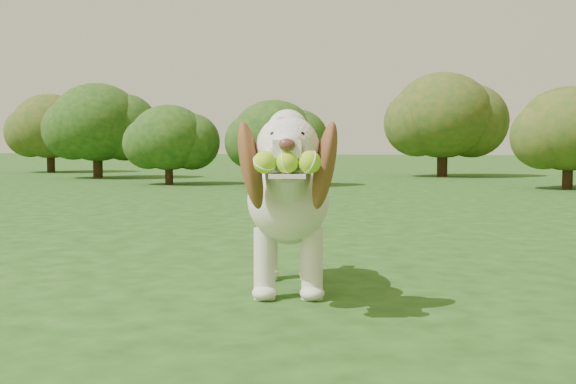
# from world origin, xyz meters

# --- Properties ---
(ground) EXTENTS (80.00, 80.00, 0.00)m
(ground) POSITION_xyz_m (0.00, 0.00, 0.00)
(ground) COLOR #1B3E11
(ground) RESTS_ON ground
(dog) EXTENTS (0.65, 1.32, 0.86)m
(dog) POSITION_xyz_m (-0.08, -0.29, 0.46)
(dog) COLOR silver
(dog) RESTS_ON ground
(shrub_a) EXTENTS (1.33, 1.33, 1.38)m
(shrub_a) POSITION_xyz_m (-4.32, 7.95, 0.81)
(shrub_a) COLOR #382314
(shrub_a) RESTS_ON ground
(shrub_i) EXTENTS (2.13, 2.13, 2.21)m
(shrub_i) POSITION_xyz_m (0.14, 12.08, 1.30)
(shrub_i) COLOR #382314
(shrub_i) RESTS_ON ground
(shrub_e) EXTENTS (1.86, 1.86, 1.93)m
(shrub_e) POSITION_xyz_m (-6.65, 9.67, 1.13)
(shrub_e) COLOR #382314
(shrub_e) RESTS_ON ground
(shrub_c) EXTENTS (1.54, 1.54, 1.59)m
(shrub_c) POSITION_xyz_m (2.20, 8.32, 0.94)
(shrub_c) COLOR #382314
(shrub_c) RESTS_ON ground
(shrub_b) EXTENTS (1.39, 1.39, 1.44)m
(shrub_b) POSITION_xyz_m (-2.46, 8.02, 0.84)
(shrub_b) COLOR #382314
(shrub_b) RESTS_ON ground
(shrub_g) EXTENTS (1.84, 1.84, 1.91)m
(shrub_g) POSITION_xyz_m (-9.22, 12.01, 1.12)
(shrub_g) COLOR #382314
(shrub_g) RESTS_ON ground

